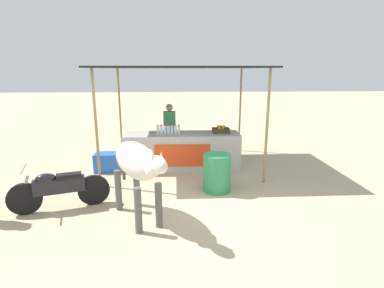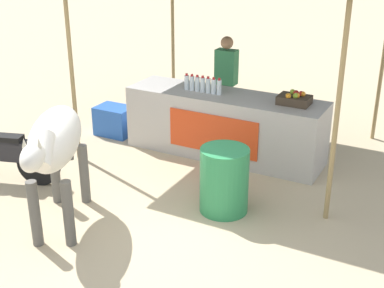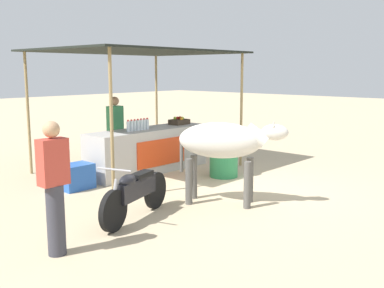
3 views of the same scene
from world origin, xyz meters
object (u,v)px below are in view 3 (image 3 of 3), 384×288
at_px(vendor_behind_counter, 115,132).
at_px(motorcycle_parked, 135,192).
at_px(water_barrel, 224,157).
at_px(stall_counter, 149,150).
at_px(fruit_crate, 179,121).
at_px(passerby_on_street, 54,187).
at_px(cow, 224,143).
at_px(cooler_box, 76,177).

xyz_separation_m(vendor_behind_counter, motorcycle_parked, (-2.03, -3.03, -0.42)).
bearing_deg(vendor_behind_counter, water_barrel, -65.51).
relative_size(stall_counter, fruit_crate, 6.82).
bearing_deg(passerby_on_street, stall_counter, 33.53).
bearing_deg(fruit_crate, passerby_on_street, -151.90).
bearing_deg(fruit_crate, stall_counter, -177.06).
bearing_deg(cow, fruit_crate, 56.49).
distance_m(vendor_behind_counter, cow, 3.54).
bearing_deg(motorcycle_parked, cooler_box, 79.50).
bearing_deg(cow, water_barrel, 37.96).
bearing_deg(cow, passerby_on_street, 176.62).
bearing_deg(fruit_crate, vendor_behind_counter, 152.89).
xyz_separation_m(fruit_crate, cooler_box, (-3.00, -0.15, -0.79)).
xyz_separation_m(cooler_box, cow, (1.14, -2.65, 0.79)).
bearing_deg(cow, vendor_behind_counter, 82.05).
relative_size(motorcycle_parked, passerby_on_street, 1.05).
height_order(stall_counter, fruit_crate, fruit_crate).
height_order(stall_counter, motorcycle_parked, stall_counter).
distance_m(stall_counter, motorcycle_parked, 3.29).
bearing_deg(water_barrel, cow, -142.04).
bearing_deg(cooler_box, motorcycle_parked, -100.50).
relative_size(vendor_behind_counter, motorcycle_parked, 0.95).
distance_m(fruit_crate, cooler_box, 3.10).
xyz_separation_m(stall_counter, fruit_crate, (1.03, 0.05, 0.55)).
height_order(fruit_crate, water_barrel, fruit_crate).
bearing_deg(cooler_box, passerby_on_street, -127.75).
relative_size(water_barrel, passerby_on_street, 0.50).
height_order(vendor_behind_counter, cooler_box, vendor_behind_counter).
bearing_deg(stall_counter, vendor_behind_counter, 113.84).
bearing_deg(cooler_box, fruit_crate, 2.87).
xyz_separation_m(fruit_crate, motorcycle_parked, (-3.40, -2.33, -0.61)).
bearing_deg(passerby_on_street, fruit_crate, 28.10).
xyz_separation_m(stall_counter, water_barrel, (0.72, -1.55, -0.07)).
relative_size(fruit_crate, passerby_on_street, 0.27).
relative_size(stall_counter, motorcycle_parked, 1.72).
bearing_deg(water_barrel, fruit_crate, 78.79).
relative_size(stall_counter, cooler_box, 5.00).
distance_m(cow, motorcycle_parked, 1.73).
distance_m(motorcycle_parked, passerby_on_street, 1.59).
bearing_deg(water_barrel, cooler_box, 151.53).
relative_size(fruit_crate, cooler_box, 0.73).
xyz_separation_m(vendor_behind_counter, cooler_box, (-1.63, -0.85, -0.61)).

